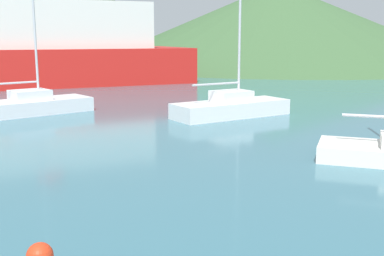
# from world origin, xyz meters

# --- Properties ---
(sailboat_inner) EXTENTS (6.34, 4.44, 8.11)m
(sailboat_inner) POSITION_xyz_m (-5.83, 25.99, 0.48)
(sailboat_inner) COLOR silver
(sailboat_inner) RESTS_ON ground_plane
(sailboat_outer) EXTENTS (6.26, 3.58, 7.53)m
(sailboat_outer) POSITION_xyz_m (3.67, 22.48, 0.49)
(sailboat_outer) COLOR white
(sailboat_outer) RESTS_ON ground_plane
(ferry_distant) EXTENTS (24.48, 12.19, 8.20)m
(ferry_distant) POSITION_xyz_m (-5.40, 42.31, 2.91)
(ferry_distant) COLOR red
(ferry_distant) RESTS_ON ground_plane
(hill_central) EXTENTS (36.01, 36.01, 16.52)m
(hill_central) POSITION_xyz_m (-4.75, 69.98, 8.26)
(hill_central) COLOR #38563D
(hill_central) RESTS_ON ground_plane
(hill_east) EXTENTS (53.76, 53.76, 11.25)m
(hill_east) POSITION_xyz_m (26.10, 64.91, 5.62)
(hill_east) COLOR #3D6038
(hill_east) RESTS_ON ground_plane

